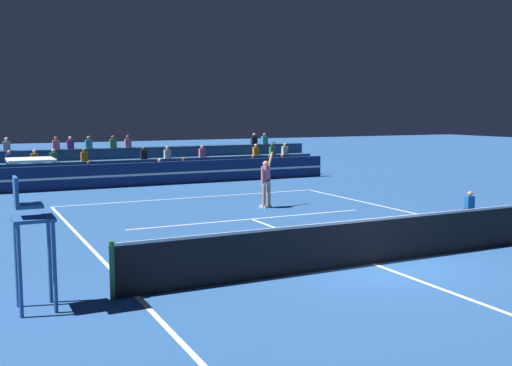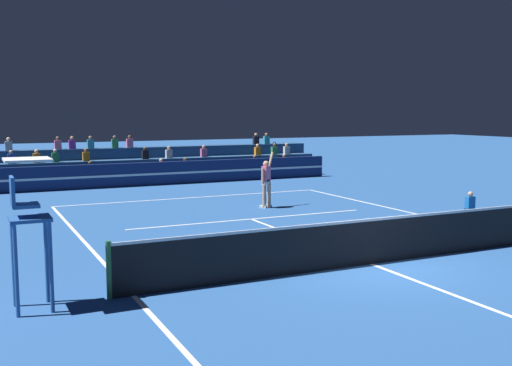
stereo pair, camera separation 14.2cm
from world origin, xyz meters
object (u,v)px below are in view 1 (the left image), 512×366
umpire_chair (31,214)px  tennis_player (266,181)px  ball_kid_courtside (469,207)px  tennis_ball (398,218)px

umpire_chair → tennis_player: umpire_chair is taller
umpire_chair → tennis_player: 12.16m
ball_kid_courtside → tennis_ball: ball_kid_courtside is taller
tennis_player → tennis_ball: 4.97m
ball_kid_courtside → tennis_player: (-5.24, 4.64, 0.65)m
tennis_ball → umpire_chair: bearing=-159.6°
umpire_chair → ball_kid_courtside: size_ratio=3.16×
umpire_chair → ball_kid_courtside: umpire_chair is taller
ball_kid_courtside → tennis_ball: (-2.47, 0.62, -0.30)m
tennis_player → umpire_chair: bearing=-136.7°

